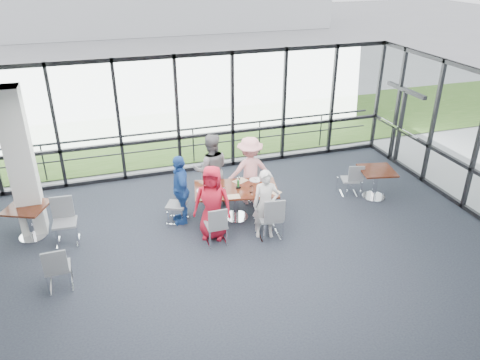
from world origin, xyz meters
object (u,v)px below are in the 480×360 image
object	(u,v)px
chair_main_nr	(269,217)
chair_spare_r	(350,180)
diner_end	(180,189)
chair_main_fl	(212,183)
chair_main_fr	(255,182)
diner_far_right	(250,171)
chair_main_nl	(216,225)
chair_main_end	(176,205)
side_table_right	(377,175)
chair_spare_la	(58,267)
diner_near_left	(212,203)
main_table	(236,194)
chair_spare_lb	(65,223)
side_table_left	(28,212)
structural_column	(21,164)
diner_far_left	(211,170)
diner_near_right	(266,204)

from	to	relation	value
chair_main_nr	chair_spare_r	xyz separation A→B (m)	(2.58, 1.19, -0.06)
diner_end	chair_main_fl	xyz separation A→B (m)	(0.92, 0.80, -0.37)
chair_main_fr	diner_far_right	bearing A→B (deg)	35.95
chair_main_nl	chair_main_end	size ratio (longest dim) A/B	1.01
side_table_right	chair_spare_la	distance (m)	7.40
diner_near_left	chair_spare_r	xyz separation A→B (m)	(3.71, 0.81, -0.41)
main_table	diner_end	world-z (taller)	diner_end
side_table_right	chair_spare_lb	distance (m)	7.19
chair_main_nl	chair_main_fl	xyz separation A→B (m)	(0.41, 1.87, 0.01)
diner_end	chair_main_nl	size ratio (longest dim) A/B	1.88
diner_near_left	chair_main_nr	bearing A→B (deg)	6.57
side_table_right	chair_main_end	world-z (taller)	chair_main_end
side_table_left	diner_near_left	size ratio (longest dim) A/B	0.64
structural_column	diner_end	bearing A→B (deg)	-10.39
main_table	chair_spare_lb	distance (m)	3.66
diner_end	chair_spare_la	world-z (taller)	diner_end
main_table	diner_far_left	world-z (taller)	diner_far_left
chair_main_nl	chair_main_nr	size ratio (longest dim) A/B	0.91
side_table_right	chair_main_end	distance (m)	4.86
chair_main_end	diner_near_right	bearing A→B (deg)	81.70
chair_main_fr	chair_spare_la	bearing A→B (deg)	24.28
chair_spare_lb	diner_far_right	bearing A→B (deg)	-169.06
chair_main_nr	chair_spare_lb	world-z (taller)	chair_spare_lb
main_table	side_table_left	bearing A→B (deg)	-175.07
chair_main_nl	chair_spare_r	distance (m)	3.87
chair_main_end	chair_main_fr	bearing A→B (deg)	129.70
diner_far_right	chair_main_nr	world-z (taller)	diner_far_right
structural_column	chair_main_nr	size ratio (longest dim) A/B	3.42
chair_main_fr	diner_near_left	bearing A→B (deg)	42.21
diner_near_right	diner_far_right	world-z (taller)	diner_far_right
side_table_left	chair_main_nl	xyz separation A→B (m)	(3.68, -1.38, -0.19)
side_table_left	diner_near_right	size ratio (longest dim) A/B	0.69
chair_main_fl	side_table_right	bearing A→B (deg)	164.30
chair_spare_lb	chair_spare_r	world-z (taller)	chair_spare_lb
side_table_left	chair_spare_r	xyz separation A→B (m)	(7.39, -0.32, -0.22)
chair_main_nr	chair_main_end	bearing A→B (deg)	152.52
side_table_right	side_table_left	bearing A→B (deg)	175.29
side_table_left	chair_main_nr	world-z (taller)	chair_main_nr
diner_near_right	chair_spare_la	bearing A→B (deg)	-159.24
diner_far_left	structural_column	bearing A→B (deg)	8.93
side_table_right	chair_main_fr	bearing A→B (deg)	163.27
main_table	diner_near_right	world-z (taller)	diner_near_right
chair_spare_r	chair_main_fr	bearing A→B (deg)	-175.66
chair_spare_lb	chair_main_fr	bearing A→B (deg)	-167.62
main_table	chair_main_fr	xyz separation A→B (m)	(0.71, 0.74, -0.18)
main_table	diner_near_right	bearing A→B (deg)	-55.43
diner_far_right	chair_main_end	distance (m)	1.92
structural_column	diner_near_left	xyz separation A→B (m)	(3.64, -1.38, -0.79)
main_table	chair_main_nr	size ratio (longest dim) A/B	2.13
diner_far_left	diner_far_right	xyz separation A→B (m)	(0.89, -0.22, -0.05)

